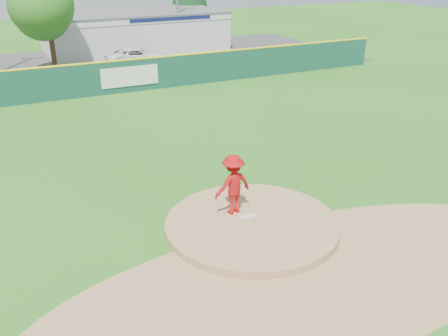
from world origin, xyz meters
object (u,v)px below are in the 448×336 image
pitcher (233,184)px  pool_building_grp (134,31)px  van (137,56)px  deciduous_tree (47,8)px

pitcher → pool_building_grp: (6.26, 31.18, 0.42)m
van → pool_building_grp: size_ratio=0.32×
van → pitcher: bearing=175.0°
pitcher → pool_building_grp: bearing=-109.1°
van → pool_building_grp: bearing=-10.3°
pitcher → deciduous_tree: (-1.74, 24.18, 3.31)m
van → deciduous_tree: deciduous_tree is taller
pool_building_grp → pitcher: bearing=-101.4°
pool_building_grp → deciduous_tree: 11.01m
pool_building_grp → deciduous_tree: size_ratio=2.07×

